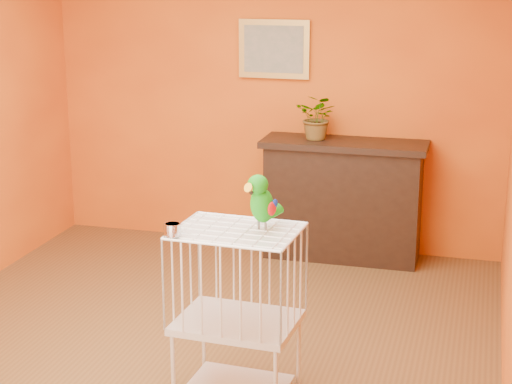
% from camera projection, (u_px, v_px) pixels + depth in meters
% --- Properties ---
extents(ground, '(4.50, 4.50, 0.00)m').
position_uv_depth(ground, '(191.00, 346.00, 5.70)').
color(ground, brown).
rests_on(ground, ground).
extents(room_shell, '(4.50, 4.50, 4.50)m').
position_uv_depth(room_shell, '(186.00, 111.00, 5.29)').
color(room_shell, orange).
rests_on(room_shell, ground).
extents(console_cabinet, '(1.38, 0.50, 1.03)m').
position_uv_depth(console_cabinet, '(343.00, 200.00, 7.27)').
color(console_cabinet, black).
rests_on(console_cabinet, ground).
extents(potted_plant, '(0.42, 0.45, 0.30)m').
position_uv_depth(potted_plant, '(318.00, 122.00, 7.18)').
color(potted_plant, '#26722D').
rests_on(potted_plant, console_cabinet).
extents(framed_picture, '(0.62, 0.04, 0.50)m').
position_uv_depth(framed_picture, '(274.00, 49.00, 7.31)').
color(framed_picture, gold).
rests_on(framed_picture, room_shell).
extents(birdcage, '(0.70, 0.55, 1.04)m').
position_uv_depth(birdcage, '(237.00, 314.00, 4.87)').
color(birdcage, silver).
rests_on(birdcage, ground).
extents(feed_cup, '(0.10, 0.10, 0.07)m').
position_uv_depth(feed_cup, '(173.00, 229.00, 4.63)').
color(feed_cup, silver).
rests_on(feed_cup, birdcage).
extents(parrot, '(0.20, 0.28, 0.32)m').
position_uv_depth(parrot, '(262.00, 201.00, 4.71)').
color(parrot, '#59544C').
rests_on(parrot, birdcage).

